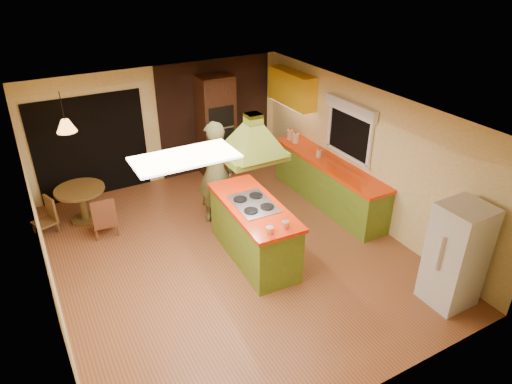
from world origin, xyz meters
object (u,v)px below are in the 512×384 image
kitchen_island (254,230)px  man (215,173)px  dining_table (81,198)px  canister_large (290,135)px  refrigerator (456,255)px  wall_oven (216,126)px

kitchen_island → man: (-0.05, 1.36, 0.48)m
dining_table → canister_large: bearing=-4.4°
man → dining_table: (-2.21, 1.19, -0.51)m
refrigerator → dining_table: (-4.24, 4.86, -0.32)m
canister_large → kitchen_island: bearing=-133.6°
kitchen_island → canister_large: size_ratio=9.92×
man → dining_table: bearing=-13.2°
man → refrigerator: size_ratio=1.24×
refrigerator → wall_oven: 5.66m
man → refrigerator: man is taller
man → canister_large: bearing=-143.5°
canister_large → man: bearing=-158.4°
wall_oven → canister_large: 1.63m
refrigerator → canister_large: size_ratio=7.67×
wall_oven → dining_table: 3.23m
refrigerator → wall_oven: size_ratio=0.71×
refrigerator → kitchen_island: bearing=130.2°
man → wall_oven: (0.88, 1.86, 0.13)m
dining_table → kitchen_island: bearing=-48.3°
canister_large → refrigerator: bearing=-91.6°
kitchen_island → man: size_ratio=1.04×
refrigerator → canister_large: refrigerator is taller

